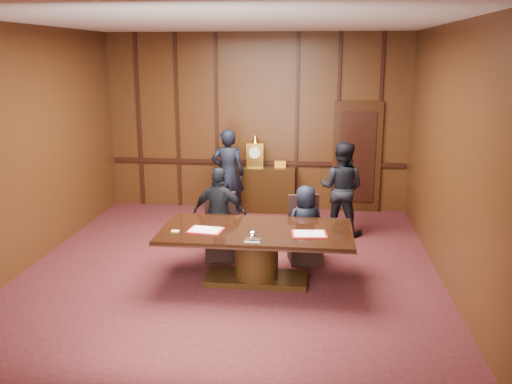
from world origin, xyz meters
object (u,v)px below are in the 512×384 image
(signatory_right, at_px, (305,225))
(witness_left, at_px, (228,174))
(witness_right, at_px, (341,188))
(sideboard, at_px, (255,187))
(conference_table, at_px, (256,247))
(signatory_left, at_px, (220,214))

(signatory_right, relative_size, witness_left, 0.69)
(signatory_right, distance_m, witness_right, 1.58)
(witness_left, bearing_deg, signatory_right, 124.15)
(sideboard, relative_size, witness_left, 0.93)
(sideboard, distance_m, signatory_right, 2.92)
(signatory_right, height_order, witness_left, witness_left)
(conference_table, relative_size, witness_left, 1.52)
(witness_right, bearing_deg, witness_left, -1.33)
(conference_table, height_order, signatory_left, signatory_left)
(signatory_left, bearing_deg, witness_right, -135.83)
(conference_table, relative_size, witness_right, 1.61)
(signatory_right, bearing_deg, conference_table, 31.24)
(conference_table, relative_size, signatory_right, 2.19)
(sideboard, xyz_separation_m, conference_table, (0.42, -3.52, 0.02))
(sideboard, xyz_separation_m, witness_left, (-0.47, -0.50, 0.38))
(sideboard, height_order, signatory_left, sideboard)
(sideboard, relative_size, signatory_right, 1.34)
(signatory_right, height_order, witness_right, witness_right)
(sideboard, xyz_separation_m, signatory_right, (1.07, -2.72, 0.11))
(sideboard, height_order, signatory_right, sideboard)
(witness_right, bearing_deg, signatory_right, 86.54)
(conference_table, distance_m, signatory_left, 1.05)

